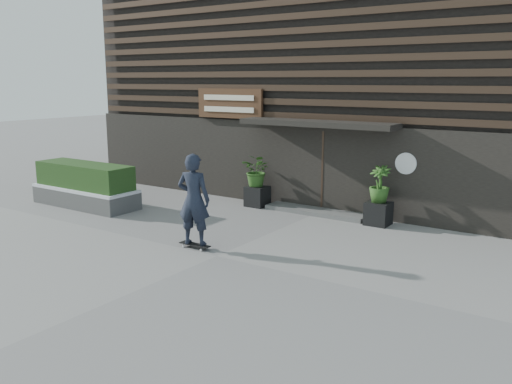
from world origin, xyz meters
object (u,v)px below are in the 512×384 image
Objects in this scene: raised_bed at (86,198)px; skateboarder at (194,200)px; planter_pot_left at (257,196)px; planter_pot_right at (378,213)px.

skateboarder is at bearing -14.25° from raised_bed.
planter_pot_left is 3.80m from planter_pot_right.
planter_pot_left is 0.17× the size of raised_bed.
planter_pot_left is 0.28× the size of skateboarder.
skateboarder is (-2.65, -4.23, 0.82)m from planter_pot_right.
planter_pot_right is 0.17× the size of raised_bed.
planter_pot_right is at bearing 19.38° from raised_bed.
raised_bed is 5.68m from skateboarder.
skateboarder reaches higher than planter_pot_left.
planter_pot_right is 5.06m from skateboarder.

